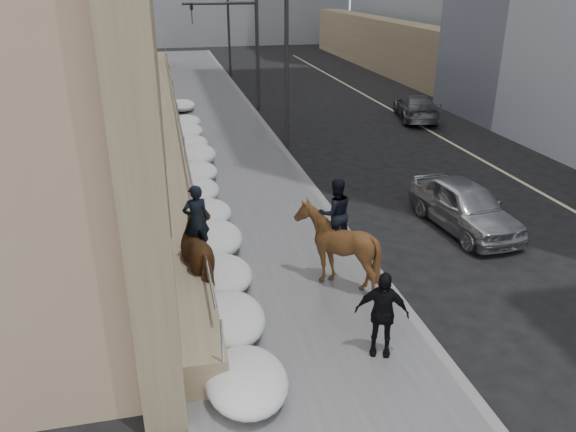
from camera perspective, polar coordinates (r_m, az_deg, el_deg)
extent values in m
plane|color=black|center=(12.59, 0.83, -11.31)|extent=(140.00, 140.00, 0.00)
cube|color=#4E4E51|center=(21.44, -5.40, 3.81)|extent=(5.00, 80.00, 0.12)
cube|color=slate|center=(21.89, 1.42, 4.33)|extent=(0.24, 80.00, 0.12)
cube|color=#BFB78C|center=(24.94, 19.35, 5.25)|extent=(0.15, 70.00, 0.01)
cube|color=#786B4E|center=(30.82, -12.18, 10.15)|extent=(1.10, 44.00, 0.90)
cylinder|color=silver|center=(30.64, -11.47, 11.86)|extent=(0.06, 42.00, 0.06)
cube|color=black|center=(23.30, -13.63, 14.84)|extent=(0.20, 2.20, 4.50)
cylinder|color=#2D2D30|center=(24.87, -0.15, 15.95)|extent=(0.18, 0.18, 8.00)
cylinder|color=#2D2D30|center=(44.52, -6.07, 19.03)|extent=(0.18, 0.18, 8.00)
cylinder|color=#2D2D30|center=(32.81, -3.12, 15.91)|extent=(0.20, 0.20, 6.00)
cylinder|color=#2D2D30|center=(32.30, -6.98, 20.66)|extent=(4.00, 0.16, 0.16)
imported|color=black|center=(32.20, -9.75, 19.61)|extent=(0.18, 0.22, 1.10)
ellipsoid|color=silver|center=(12.13, -5.94, -10.31)|extent=(1.50, 2.10, 0.68)
ellipsoid|color=silver|center=(15.61, -7.60, -2.25)|extent=(1.60, 2.20, 0.72)
ellipsoid|color=silver|center=(19.31, -9.07, 2.61)|extent=(1.40, 2.00, 0.64)
ellipsoid|color=silver|center=(23.09, -9.45, 6.17)|extent=(1.70, 2.30, 0.76)
ellipsoid|color=silver|center=(26.95, -10.25, 8.46)|extent=(1.50, 2.10, 0.66)
imported|color=#482C15|center=(13.47, -8.44, -3.77)|extent=(1.53, 2.46, 1.93)
imported|color=black|center=(13.27, -8.70, -0.39)|extent=(0.71, 0.55, 1.72)
imported|color=#422812|center=(13.58, 4.92, -3.05)|extent=(1.72, 1.92, 2.06)
imported|color=black|center=(13.38, 4.84, 0.29)|extent=(0.86, 0.68, 1.72)
imported|color=black|center=(11.34, 9.50, -9.73)|extent=(1.15, 0.81, 1.82)
imported|color=#A4A6AC|center=(17.78, 17.53, 1.00)|extent=(2.11, 4.49, 1.48)
imported|color=#505156|center=(31.36, 12.87, 10.72)|extent=(2.95, 4.94, 1.34)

